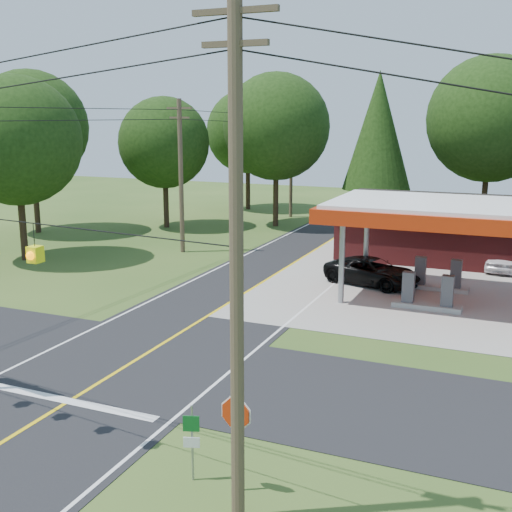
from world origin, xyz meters
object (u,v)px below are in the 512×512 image
at_px(sedan_car, 504,257).
at_px(octagonal_stop_sign, 236,421).
at_px(gas_canopy, 437,214).
at_px(suv_car, 372,272).

xyz_separation_m(sedan_car, octagonal_stop_sign, (-5.00, -27.01, 1.10)).
bearing_deg(gas_canopy, sedan_car, 69.44).
xyz_separation_m(suv_car, octagonal_stop_sign, (1.39, -20.51, 1.13)).
bearing_deg(sedan_car, suv_car, -130.18).
height_order(sedan_car, octagonal_stop_sign, octagonal_stop_sign).
height_order(gas_canopy, sedan_car, gas_canopy).
relative_size(suv_car, octagonal_stop_sign, 2.09).
xyz_separation_m(gas_canopy, sedan_car, (3.00, 8.00, -3.52)).
distance_m(gas_canopy, sedan_car, 9.24).
height_order(gas_canopy, octagonal_stop_sign, gas_canopy).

